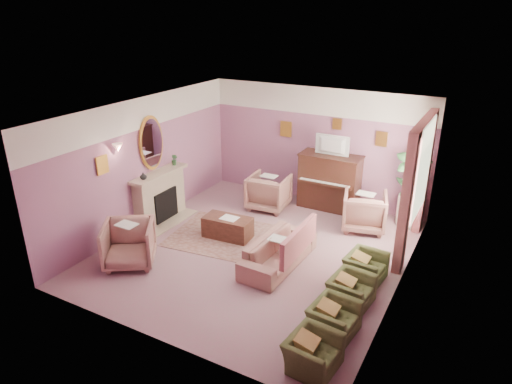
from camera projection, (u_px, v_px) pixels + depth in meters
The scene contains 48 objects.
floor at pixel (257, 250), 9.11m from camera, with size 5.50×6.00×0.01m, color gray.
ceiling at pixel (257, 112), 8.05m from camera, with size 5.50×6.00×0.01m, color white.
wall_back at pixel (316, 146), 11.02m from camera, with size 5.50×0.02×2.80m, color #7A5179.
wall_front at pixel (151, 256), 6.15m from camera, with size 5.50×0.02×2.80m, color #7A5179.
wall_left at pixel (145, 163), 9.80m from camera, with size 0.02×6.00×2.80m, color #7A5179.
wall_right at pixel (406, 215), 7.36m from camera, with size 0.02×6.00×2.80m, color #7A5179.
picture_rail_band at pixel (318, 101), 10.60m from camera, with size 5.50×0.01×0.65m, color white.
stripe_panel at pixel (418, 205), 8.54m from camera, with size 0.01×3.00×2.15m, color #ABB4A4.
fireplace_surround at pixel (160, 197), 10.22m from camera, with size 0.30×1.40×1.10m, color tan.
fireplace_inset at pixel (164, 204), 10.23m from camera, with size 0.18×0.72×0.68m, color black.
fire_ember at pixel (166, 212), 10.28m from camera, with size 0.06×0.54×0.10m, color orange.
mantel_shelf at pixel (159, 174), 9.99m from camera, with size 0.40×1.55×0.07m, color tan.
hearth at pixel (169, 221), 10.33m from camera, with size 0.55×1.50×0.02m, color tan.
mirror_frame at pixel (151, 143), 9.79m from camera, with size 0.04×0.72×1.20m, color gold.
mirror_glass at pixel (152, 143), 9.78m from camera, with size 0.01×0.60×1.06m, color silver.
sconce_shade at pixel (118, 148), 8.84m from camera, with size 0.20×0.20×0.16m, color tan.
piano at pixel (329, 182), 10.82m from camera, with size 1.40×0.60×1.30m, color #341A13.
piano_keyshelf at pixel (324, 184), 10.51m from camera, with size 1.30×0.12×0.06m, color #341A13.
piano_keys at pixel (324, 183), 10.49m from camera, with size 1.20×0.08×0.02m, color silver.
piano_top at pixel (331, 156), 10.57m from camera, with size 1.45×0.65×0.04m, color #341A13.
television at pixel (331, 144), 10.42m from camera, with size 0.80×0.12×0.48m, color black.
print_back_left at pixel (286, 129), 11.22m from camera, with size 0.30×0.03×0.38m, color gold.
print_back_right at pixel (382, 139), 10.15m from camera, with size 0.26×0.03×0.34m, color gold.
print_back_mid at pixel (337, 124), 10.53m from camera, with size 0.22×0.03×0.26m, color gold.
print_left_wall at pixel (102, 165), 8.69m from camera, with size 0.03×0.28×0.36m, color gold.
window_blind at pixel (423, 169), 8.53m from camera, with size 0.03×1.40×1.80m, color beige.
curtain_left at pixel (406, 205), 7.97m from camera, with size 0.16×0.34×2.60m, color #AF5B61.
curtain_right at pixel (425, 174), 9.46m from camera, with size 0.16×0.34×2.60m, color #AF5B61.
pelmet at pixel (425, 124), 8.24m from camera, with size 0.16×2.20×0.16m, color #AF5B61.
mantel_plant at pixel (174, 160), 10.36m from camera, with size 0.16×0.16×0.28m, color #326635.
mantel_vase at pixel (143, 176), 9.53m from camera, with size 0.16×0.16×0.16m, color white.
area_rug at pixel (232, 237), 9.62m from camera, with size 2.50×1.80×0.01m, color #855E54.
coffee_table at pixel (228, 227), 9.55m from camera, with size 1.00×0.50×0.45m, color #49271C.
table_paper at pixel (230, 218), 9.44m from camera, with size 0.35×0.28×0.01m, color white.
sofa at pixel (279, 246), 8.49m from camera, with size 0.62×1.87×0.76m, color #A17164.
sofa_throw at pixel (299, 241), 8.22m from camera, with size 0.09×1.42×0.52m, color #AF5B61.
floral_armchair_left at pixel (269, 190), 10.85m from camera, with size 0.89×0.89×0.93m, color #A17164.
floral_armchair_right at pixel (364, 209), 9.83m from camera, with size 0.89×0.89×0.93m, color #A17164.
floral_armchair_front at pixel (129, 242), 8.47m from camera, with size 0.89×0.89×0.93m, color #A17164.
olive_chair_a at pixel (313, 348), 6.06m from camera, with size 0.51×0.73×0.63m, color #4E5A2C.
olive_chair_b at pixel (334, 314), 6.72m from camera, with size 0.51×0.73×0.63m, color #4E5A2C.
olive_chair_c at pixel (351, 286), 7.39m from camera, with size 0.51×0.73×0.63m, color #4E5A2C.
olive_chair_d at pixel (366, 263), 8.06m from camera, with size 0.51×0.73×0.63m, color #4E5A2C.
side_table at pixel (409, 211), 10.04m from camera, with size 0.52×0.52×0.70m, color silver.
side_plant_big at pixel (412, 189), 9.85m from camera, with size 0.30×0.30×0.34m, color #326635.
side_plant_small at pixel (417, 193), 9.72m from camera, with size 0.16×0.16×0.28m, color #326635.
palm_pot at pixel (406, 218), 10.11m from camera, with size 0.34×0.34×0.34m, color #9F5C3A.
palm_plant at pixel (411, 181), 9.77m from camera, with size 0.76×0.76×1.44m, color #326635.
Camera 1 is at (3.82, -7.02, 4.53)m, focal length 32.00 mm.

